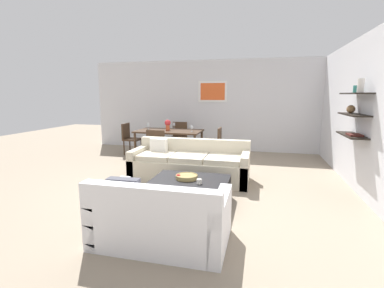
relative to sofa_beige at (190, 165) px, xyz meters
The scene contains 18 objects.
ground_plane 0.44m from the sofa_beige, 91.75° to the right, with size 18.00×18.00×0.00m, color gray.
back_wall_unit 3.38m from the sofa_beige, 84.89° to the left, with size 8.40×0.09×2.70m.
right_wall_shelf_unit 3.21m from the sofa_beige, ahead, with size 0.34×8.20×2.70m.
sofa_beige is the anchor object (origin of this frame).
loveseat_white 2.43m from the sofa_beige, 83.57° to the right, with size 1.49×0.90×0.78m.
coffee_table 1.26m from the sofa_beige, 76.00° to the right, with size 1.19×0.94×0.38m.
decorative_bowl 1.20m from the sofa_beige, 78.09° to the right, with size 0.35×0.35×0.07m.
candle_jar 1.45m from the sofa_beige, 70.23° to the right, with size 0.08×0.08×0.07m, color silver.
apple_on_coffee_table 1.21m from the sofa_beige, 84.34° to the right, with size 0.08×0.08×0.08m, color red.
dining_table 2.03m from the sofa_beige, 120.16° to the left, with size 1.70×0.96×0.75m.
dining_chair_head 2.80m from the sofa_beige, 110.98° to the left, with size 0.44×0.44×0.88m.
dining_chair_left_far 2.98m from the sofa_beige, 139.37° to the left, with size 0.44×0.44×0.88m.
dining_chair_foot 1.32m from the sofa_beige, 140.18° to the left, with size 0.44×0.44×0.88m.
dining_chair_right_near 1.54m from the sofa_beige, 80.28° to the left, with size 0.44×0.44×0.88m.
wine_glass_head 2.43m from the sofa_beige, 115.03° to the left, with size 0.07×0.07×0.16m.
wine_glass_right_near 1.74m from the sofa_beige, 102.53° to the left, with size 0.07×0.07×0.15m.
wine_glass_left_far 2.53m from the sofa_beige, 131.78° to the left, with size 0.07×0.07×0.17m.
centerpiece_vase 2.11m from the sofa_beige, 121.07° to the left, with size 0.16×0.16×0.28m.
Camera 1 is at (1.34, -4.88, 1.68)m, focal length 26.04 mm.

